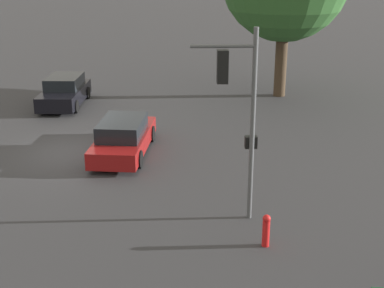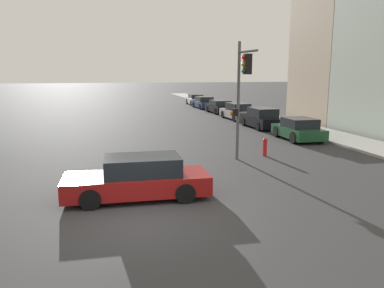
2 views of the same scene
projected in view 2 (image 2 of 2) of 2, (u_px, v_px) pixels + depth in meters
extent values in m
plane|color=#333335|center=(144.00, 220.00, 10.69)|extent=(300.00, 300.00, 0.00)
cube|color=#9E9E99|center=(227.00, 107.00, 45.16)|extent=(2.94, 60.00, 0.14)
cube|color=#BCA893|center=(348.00, 57.00, 31.23)|extent=(7.60, 6.41, 10.85)
cylinder|color=#515456|center=(238.00, 102.00, 17.75)|extent=(0.14, 0.14, 5.58)
cylinder|color=#515456|center=(248.00, 51.00, 16.50)|extent=(0.25, 1.75, 0.10)
cube|color=black|center=(248.00, 64.00, 16.61)|extent=(0.32, 0.32, 0.90)
sphere|color=red|center=(244.00, 57.00, 16.49)|extent=(0.20, 0.20, 0.20)
sphere|color=#99660F|center=(244.00, 64.00, 16.55)|extent=(0.20, 0.20, 0.20)
sphere|color=#0F511E|center=(244.00, 71.00, 16.60)|extent=(0.20, 0.20, 0.20)
cube|color=black|center=(235.00, 112.00, 17.78)|extent=(0.25, 0.37, 0.35)
sphere|color=orange|center=(232.00, 112.00, 17.74)|extent=(0.18, 0.18, 0.18)
cube|color=maroon|center=(137.00, 184.00, 12.54)|extent=(4.85, 1.96, 0.63)
cube|color=black|center=(142.00, 165.00, 12.46)|extent=(2.54, 1.67, 0.62)
cylinder|color=black|center=(90.00, 199.00, 11.47)|extent=(0.67, 0.24, 0.66)
cylinder|color=black|center=(93.00, 184.00, 13.09)|extent=(0.67, 0.24, 0.66)
cylinder|color=black|center=(185.00, 193.00, 12.05)|extent=(0.67, 0.24, 0.66)
cylinder|color=black|center=(177.00, 179.00, 13.68)|extent=(0.67, 0.24, 0.66)
cube|color=#194728|center=(298.00, 132.00, 23.49)|extent=(2.03, 3.97, 0.62)
cube|color=black|center=(300.00, 123.00, 23.23)|extent=(1.74, 2.09, 0.57)
cylinder|color=black|center=(276.00, 132.00, 24.51)|extent=(0.24, 0.72, 0.71)
cylinder|color=black|center=(302.00, 131.00, 24.87)|extent=(0.24, 0.72, 0.71)
cylinder|color=black|center=(294.00, 138.00, 22.17)|extent=(0.24, 0.72, 0.71)
cylinder|color=black|center=(321.00, 137.00, 22.54)|extent=(0.24, 0.72, 0.71)
cube|color=black|center=(261.00, 121.00, 28.55)|extent=(1.88, 4.46, 0.72)
cube|color=black|center=(263.00, 112.00, 28.26)|extent=(1.63, 2.33, 0.64)
cylinder|color=black|center=(244.00, 122.00, 29.69)|extent=(0.23, 0.63, 0.62)
cylinder|color=black|center=(264.00, 121.00, 30.11)|extent=(0.23, 0.63, 0.62)
cylinder|color=black|center=(258.00, 127.00, 27.08)|extent=(0.23, 0.63, 0.62)
cylinder|color=black|center=(280.00, 126.00, 27.50)|extent=(0.23, 0.63, 0.62)
cube|color=#B7B7BC|center=(237.00, 114.00, 33.73)|extent=(1.85, 4.72, 0.66)
cube|color=black|center=(238.00, 107.00, 33.43)|extent=(1.58, 2.47, 0.65)
cylinder|color=black|center=(223.00, 114.00, 34.93)|extent=(0.24, 0.68, 0.67)
cylinder|color=black|center=(239.00, 114.00, 35.34)|extent=(0.24, 0.68, 0.67)
cylinder|color=black|center=(235.00, 118.00, 32.18)|extent=(0.24, 0.68, 0.67)
cylinder|color=black|center=(252.00, 117.00, 32.59)|extent=(0.24, 0.68, 0.67)
cube|color=black|center=(220.00, 108.00, 39.14)|extent=(2.09, 4.26, 0.71)
cube|color=black|center=(220.00, 102.00, 38.87)|extent=(1.78, 2.24, 0.45)
cylinder|color=black|center=(208.00, 109.00, 40.16)|extent=(0.24, 0.64, 0.63)
cylinder|color=black|center=(223.00, 109.00, 40.65)|extent=(0.24, 0.64, 0.63)
cylinder|color=black|center=(216.00, 111.00, 37.71)|extent=(0.24, 0.64, 0.63)
cylinder|color=black|center=(232.00, 111.00, 38.20)|extent=(0.24, 0.64, 0.63)
cube|color=navy|center=(204.00, 104.00, 44.43)|extent=(1.94, 4.50, 0.64)
cube|color=black|center=(204.00, 99.00, 44.15)|extent=(1.67, 2.36, 0.58)
cylinder|color=black|center=(194.00, 105.00, 45.56)|extent=(0.24, 0.64, 0.63)
cylinder|color=black|center=(207.00, 104.00, 45.99)|extent=(0.24, 0.64, 0.63)
cylinder|color=black|center=(200.00, 107.00, 42.94)|extent=(0.24, 0.64, 0.63)
cylinder|color=black|center=(214.00, 106.00, 43.37)|extent=(0.24, 0.64, 0.63)
cube|color=silver|center=(195.00, 101.00, 49.23)|extent=(1.90, 4.26, 0.66)
cube|color=black|center=(196.00, 96.00, 48.95)|extent=(1.64, 2.23, 0.52)
cylinder|color=black|center=(187.00, 101.00, 50.34)|extent=(0.24, 0.70, 0.70)
cylinder|color=black|center=(199.00, 101.00, 50.69)|extent=(0.24, 0.70, 0.70)
cylinder|color=black|center=(191.00, 103.00, 47.82)|extent=(0.24, 0.70, 0.70)
cylinder|color=black|center=(204.00, 103.00, 48.18)|extent=(0.24, 0.70, 0.70)
cylinder|color=red|center=(265.00, 149.00, 18.91)|extent=(0.20, 0.20, 0.75)
sphere|color=red|center=(265.00, 140.00, 18.83)|extent=(0.22, 0.22, 0.22)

